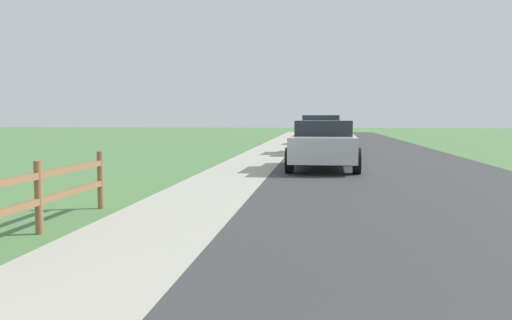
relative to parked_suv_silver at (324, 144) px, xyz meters
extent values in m
plane|color=#4C7542|center=(-1.50, 8.20, -0.77)|extent=(120.00, 120.00, 0.00)
cube|color=#353535|center=(2.00, 10.20, -0.77)|extent=(7.00, 66.00, 0.01)
cube|color=#A3A293|center=(-4.50, 10.20, -0.77)|extent=(6.00, 66.00, 0.01)
cube|color=#4C7542|center=(-6.00, 10.20, -0.77)|extent=(5.00, 66.00, 0.00)
cylinder|color=brown|center=(-3.88, -10.06, -0.27)|extent=(0.11, 0.11, 1.00)
cylinder|color=brown|center=(-3.88, -7.94, -0.27)|extent=(0.11, 0.11, 1.00)
cube|color=#B7BABF|center=(0.00, 0.01, -0.10)|extent=(1.99, 4.70, 0.72)
cube|color=#1E232B|center=(0.00, -0.03, 0.49)|extent=(1.71, 2.28, 0.45)
cylinder|color=black|center=(-0.90, 1.47, -0.40)|extent=(0.24, 0.74, 0.74)
cylinder|color=black|center=(0.97, 1.43, -0.40)|extent=(0.24, 0.74, 0.74)
cylinder|color=black|center=(-0.97, -1.41, -0.40)|extent=(0.24, 0.74, 0.74)
cylinder|color=black|center=(0.90, -1.46, -0.40)|extent=(0.24, 0.74, 0.74)
cube|color=white|center=(-0.06, 7.46, -0.09)|extent=(1.93, 4.28, 0.75)
cube|color=#1E232B|center=(-0.05, 7.68, 0.60)|extent=(1.64, 2.19, 0.62)
cylinder|color=black|center=(-0.90, 8.79, -0.41)|extent=(0.24, 0.72, 0.72)
cylinder|color=black|center=(0.88, 8.73, -0.41)|extent=(0.24, 0.72, 0.72)
cylinder|color=black|center=(-0.99, 6.18, -0.41)|extent=(0.24, 0.72, 0.72)
cylinder|color=black|center=(0.79, 6.12, -0.41)|extent=(0.24, 0.72, 0.72)
cube|color=maroon|center=(0.13, 16.17, -0.17)|extent=(1.99, 4.46, 0.63)
cube|color=#1E232B|center=(0.14, 16.32, 0.45)|extent=(1.69, 2.22, 0.61)
cylinder|color=black|center=(-0.73, 17.57, -0.44)|extent=(0.24, 0.67, 0.66)
cylinder|color=black|center=(1.10, 17.50, -0.44)|extent=(0.24, 0.67, 0.66)
cylinder|color=black|center=(-0.83, 14.84, -0.44)|extent=(0.24, 0.67, 0.66)
cylinder|color=black|center=(1.00, 14.78, -0.44)|extent=(0.24, 0.67, 0.66)
cube|color=navy|center=(0.07, 26.54, -0.17)|extent=(1.95, 5.02, 0.61)
cube|color=#1E232B|center=(0.07, 26.59, 0.40)|extent=(1.69, 2.30, 0.52)
cylinder|color=black|center=(-0.85, 28.10, -0.42)|extent=(0.23, 0.71, 0.70)
cylinder|color=black|center=(1.03, 28.08, -0.42)|extent=(0.23, 0.71, 0.70)
cylinder|color=black|center=(-0.89, 25.00, -0.42)|extent=(0.23, 0.71, 0.70)
cylinder|color=black|center=(1.00, 24.98, -0.42)|extent=(0.23, 0.71, 0.70)
camera|label=1|loc=(-0.14, -17.08, 0.81)|focal=38.98mm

